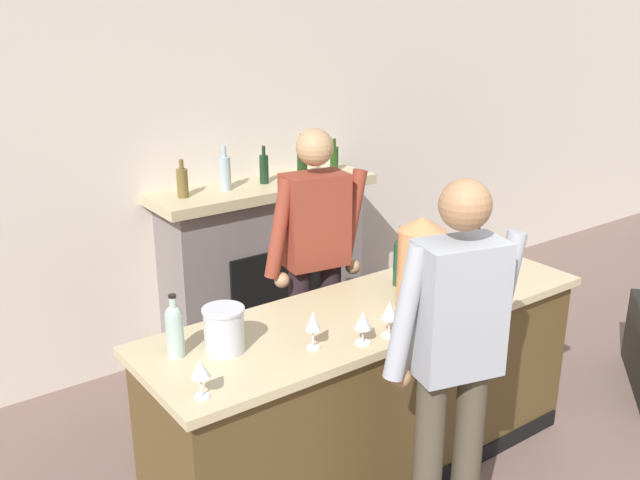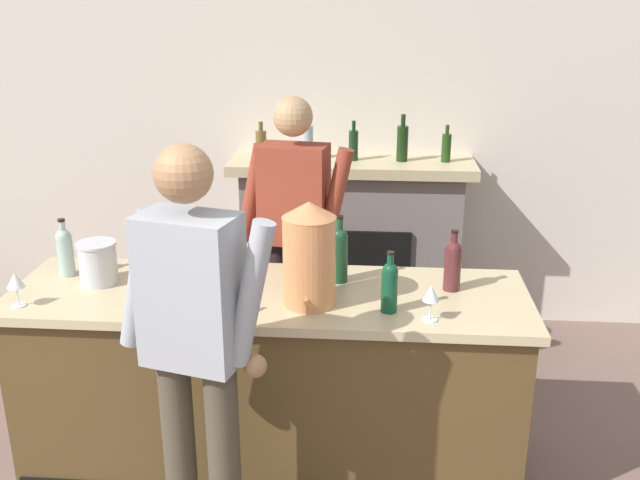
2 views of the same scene
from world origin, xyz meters
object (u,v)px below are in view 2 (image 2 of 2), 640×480
copper_dispenser (309,254)px  wine_bottle_riesling_slim (339,252)px  wine_bottle_burgundy_dark (65,250)px  wine_glass_front_left (227,290)px  wine_glass_mid_counter (431,295)px  wine_glass_front_right (15,281)px  wine_glass_by_dispenser (153,277)px  wine_bottle_chardonnay_pale (453,263)px  person_bartender (294,243)px  wine_bottle_port_short (390,285)px  fireplace_stone (351,245)px  wine_glass_back_row (194,291)px  ice_bucket_steel (98,263)px  person_customer (196,354)px

copper_dispenser → wine_bottle_riesling_slim: 0.32m
wine_bottle_burgundy_dark → wine_glass_front_left: size_ratio=1.67×
wine_bottle_riesling_slim → wine_glass_mid_counter: size_ratio=2.06×
wine_bottle_burgundy_dark → wine_glass_front_right: bearing=-100.2°
wine_bottle_burgundy_dark → wine_glass_by_dispenser: (0.54, -0.30, -0.01)m
wine_bottle_burgundy_dark → wine_bottle_chardonnay_pale: wine_bottle_chardonnay_pale is taller
person_bartender → copper_dispenser: 0.75m
person_bartender → wine_bottle_port_short: size_ratio=6.36×
fireplace_stone → wine_glass_back_row: bearing=-108.4°
fireplace_stone → copper_dispenser: 1.83m
ice_bucket_steel → wine_glass_front_left: ice_bucket_steel is taller
fireplace_stone → ice_bucket_steel: (-1.17, -1.57, 0.44)m
copper_dispenser → wine_glass_by_dispenser: copper_dispenser is taller
ice_bucket_steel → wine_bottle_chardonnay_pale: 1.71m
person_customer → wine_bottle_burgundy_dark: bearing=135.5°
wine_bottle_port_short → wine_bottle_chardonnay_pale: bearing=41.9°
fireplace_stone → person_customer: person_customer is taller
person_customer → copper_dispenser: 0.74m
fireplace_stone → wine_bottle_port_short: fireplace_stone is taller
wine_bottle_burgundy_dark → wine_bottle_port_short: (1.60, -0.30, -0.01)m
wine_bottle_port_short → person_customer: bearing=-143.2°
fireplace_stone → person_customer: (-0.50, -2.33, 0.38)m
person_bartender → copper_dispenser: size_ratio=3.71×
fireplace_stone → wine_bottle_burgundy_dark: 2.07m
person_customer → wine_bottle_chardonnay_pale: bearing=38.4°
wine_bottle_chardonnay_pale → wine_glass_mid_counter: 0.37m
wine_bottle_chardonnay_pale → wine_glass_mid_counter: bearing=-109.7°
wine_glass_front_left → ice_bucket_steel: bearing=155.1°
wine_glass_mid_counter → wine_glass_back_row: size_ratio=1.02×
ice_bucket_steel → wine_bottle_port_short: size_ratio=0.74×
copper_dispenser → wine_bottle_chardonnay_pale: 0.70m
wine_glass_front_left → wine_bottle_burgundy_dark: bearing=155.4°
copper_dispenser → wine_glass_back_row: (-0.50, -0.15, -0.13)m
copper_dispenser → wine_bottle_port_short: bearing=-8.5°
wine_glass_back_row → wine_glass_front_left: size_ratio=0.91×
fireplace_stone → wine_glass_by_dispenser: bearing=-115.1°
person_customer → wine_bottle_chardonnay_pale: person_customer is taller
ice_bucket_steel → wine_glass_by_dispenser: (0.34, -0.21, 0.02)m
copper_dispenser → wine_glass_front_left: 0.40m
person_customer → wine_glass_back_row: 0.48m
wine_bottle_port_short → wine_glass_mid_counter: (0.18, -0.08, -0.01)m
person_bartender → wine_glass_by_dispenser: 0.94m
copper_dispenser → wine_glass_mid_counter: copper_dispenser is taller
wine_glass_mid_counter → wine_glass_front_right: bearing=180.0°
wine_glass_back_row → person_customer: bearing=-75.4°
person_bartender → wine_bottle_chardonnay_pale: person_bartender is taller
person_bartender → wine_glass_by_dispenser: person_bartender is taller
wine_bottle_riesling_slim → wine_glass_mid_counter: (0.42, -0.41, -0.03)m
person_bartender → wine_glass_mid_counter: size_ratio=11.00×
wine_glass_back_row → wine_bottle_burgundy_dark: bearing=152.1°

